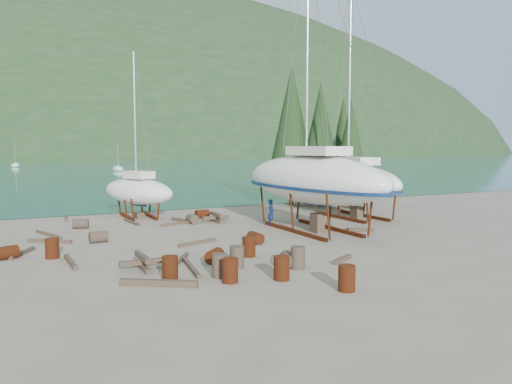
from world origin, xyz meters
name	(u,v)px	position (x,y,z in m)	size (l,w,h in m)	color
ground	(243,247)	(0.00, 0.00, 0.00)	(600.00, 600.00, 0.00)	#6B5F54
bay_water	(23,155)	(0.00, 315.00, 0.01)	(700.00, 700.00, 0.00)	#176477
far_hill	(23,155)	(0.00, 320.00, 0.00)	(800.00, 360.00, 110.00)	#1A3319
far_house_right	(113,151)	(30.00, 190.00, 2.92)	(6.60, 5.60, 5.60)	beige
cypress_near_right	(320,135)	(12.50, 12.00, 5.79)	(3.60, 3.60, 10.00)	black
cypress_mid_right	(351,146)	(14.00, 10.00, 4.92)	(3.06, 3.06, 8.50)	black
cypress_back_left	(292,124)	(11.00, 14.00, 6.66)	(4.14, 4.14, 11.50)	black
cypress_far_right	(343,142)	(15.50, 13.00, 5.21)	(3.24, 3.24, 9.00)	black
moored_boat_mid	(118,169)	(10.00, 80.00, 0.39)	(2.00, 5.00, 6.05)	white
moored_boat_far	(15,166)	(-8.00, 110.00, 0.39)	(2.00, 5.00, 6.05)	white
large_sailboat_near	(312,179)	(5.43, 2.32, 3.00)	(4.57, 12.12, 18.66)	white
large_sailboat_far	(353,181)	(10.82, 5.58, 2.52)	(3.40, 9.89, 15.42)	white
small_sailboat_shore	(138,191)	(-2.17, 12.22, 1.84)	(4.70, 7.29, 11.18)	white
worker	(271,213)	(4.26, 5.03, 0.82)	(0.60, 0.39, 1.63)	#111F4D
drum_1	(286,259)	(-0.18, -4.42, 0.29)	(0.58, 0.58, 0.88)	#2D2823
drum_2	(7,253)	(-10.22, 2.10, 0.29)	(0.58, 0.58, 0.88)	#571F0E
drum_3	(282,268)	(-1.34, -6.11, 0.44)	(0.58, 0.58, 0.88)	#571F0E
drum_4	(202,214)	(1.61, 9.94, 0.29)	(0.58, 0.58, 0.88)	#571F0E
drum_5	(298,258)	(0.08, -4.91, 0.44)	(0.58, 0.58, 0.88)	#2D2823
drum_6	(255,238)	(0.87, 0.42, 0.29)	(0.58, 0.58, 0.88)	#571F0E
drum_7	(347,278)	(-0.09, -8.31, 0.44)	(0.58, 0.58, 0.88)	#571F0E
drum_8	(52,248)	(-8.47, 1.42, 0.44)	(0.58, 0.58, 0.88)	#571F0E
drum_9	(80,224)	(-6.31, 9.20, 0.29)	(0.58, 0.58, 0.88)	#2D2823
drum_10	(230,270)	(-3.15, -5.58, 0.44)	(0.58, 0.58, 0.88)	#571F0E
drum_11	(192,219)	(0.25, 8.07, 0.29)	(0.58, 0.58, 0.88)	#2D2823
drum_12	(214,256)	(-2.50, -2.50, 0.29)	(0.58, 0.58, 0.88)	#571F0E
drum_13	(170,268)	(-4.95, -4.29, 0.44)	(0.58, 0.58, 0.88)	#571F0E
drum_14	(249,247)	(-0.71, -2.09, 0.44)	(0.58, 0.58, 0.88)	#571F0E
drum_15	(98,237)	(-6.09, 4.23, 0.29)	(0.58, 0.58, 0.88)	#2D2823
drum_16	(220,266)	(-3.20, -4.75, 0.44)	(0.58, 0.58, 0.88)	#2D2823
drum_17	(237,257)	(-2.04, -3.74, 0.44)	(0.58, 0.58, 0.88)	#2D2823
timber_0	(66,218)	(-6.67, 13.53, 0.07)	(0.14, 2.48, 0.14)	#4F3A2D
timber_1	(359,230)	(7.70, 0.89, 0.10)	(0.19, 1.63, 0.19)	#4F3A2D
timber_2	(50,241)	(-8.30, 5.19, 0.09)	(0.19, 2.40, 0.19)	#4F3A2D
timber_3	(180,260)	(-3.77, -1.76, 0.07)	(0.15, 2.62, 0.15)	#4F3A2D
timber_5	(191,267)	(-3.76, -3.15, 0.08)	(0.16, 3.08, 0.16)	#4F3A2D
timber_6	(182,220)	(-0.09, 9.01, 0.10)	(0.19, 2.09, 0.19)	#4F3A2D
timber_7	(342,259)	(2.41, -4.70, 0.09)	(0.17, 1.60, 0.17)	#4F3A2D
timber_9	(132,222)	(-3.14, 9.81, 0.08)	(0.15, 2.75, 0.15)	#4F3A2D
timber_10	(178,224)	(-0.71, 7.94, 0.08)	(0.16, 2.43, 0.16)	#4F3A2D
timber_11	(198,243)	(-1.74, 1.59, 0.08)	(0.15, 2.42, 0.15)	#4F3A2D
timber_12	(71,262)	(-7.89, 0.00, 0.08)	(0.17, 2.56, 0.17)	#4F3A2D
timber_15	(48,234)	(-8.20, 7.47, 0.07)	(0.15, 3.01, 0.15)	#4F3A2D
timber_16	(159,283)	(-5.56, -4.91, 0.11)	(0.23, 2.78, 0.23)	#4F3A2D
timber_17	(22,253)	(-9.62, 2.83, 0.08)	(0.16, 2.11, 0.16)	#4F3A2D
timber_pile_fore	(142,262)	(-5.47, -2.30, 0.30)	(1.80, 1.80, 0.60)	#4F3A2D
timber_pile_aft	(216,217)	(1.80, 7.93, 0.30)	(1.80, 1.80, 0.60)	#4F3A2D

